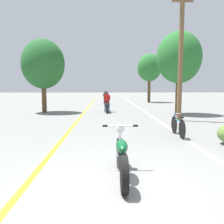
# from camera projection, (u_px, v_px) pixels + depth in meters

# --- Properties ---
(ground_plane) EXTENTS (120.00, 120.00, 0.00)m
(ground_plane) POSITION_uv_depth(u_px,v_px,m) (116.00, 187.00, 4.38)
(ground_plane) COLOR slate
(lane_stripe_center) EXTENTS (0.14, 48.00, 0.01)m
(lane_stripe_center) POSITION_uv_depth(u_px,v_px,m) (84.00, 112.00, 16.69)
(lane_stripe_center) COLOR yellow
(lane_stripe_center) RESTS_ON ground
(lane_stripe_edge) EXTENTS (0.14, 48.00, 0.01)m
(lane_stripe_edge) POSITION_uv_depth(u_px,v_px,m) (145.00, 112.00, 16.80)
(lane_stripe_edge) COLOR white
(lane_stripe_edge) RESTS_ON ground
(utility_pole) EXTENTS (1.10, 0.24, 6.74)m
(utility_pole) POSITION_uv_depth(u_px,v_px,m) (181.00, 55.00, 12.28)
(utility_pole) COLOR brown
(utility_pole) RESTS_ON ground
(roadside_tree_right_near) EXTENTS (2.86, 2.58, 5.30)m
(roadside_tree_right_near) POSITION_uv_depth(u_px,v_px,m) (179.00, 58.00, 15.08)
(roadside_tree_right_near) COLOR #513A23
(roadside_tree_right_near) RESTS_ON ground
(roadside_tree_right_far) EXTENTS (2.64, 2.38, 5.37)m
(roadside_tree_right_far) POSITION_uv_depth(u_px,v_px,m) (149.00, 68.00, 26.22)
(roadside_tree_right_far) COLOR #513A23
(roadside_tree_right_far) RESTS_ON ground
(roadside_tree_left) EXTENTS (2.93, 2.64, 5.02)m
(roadside_tree_left) POSITION_uv_depth(u_px,v_px,m) (43.00, 64.00, 16.15)
(roadside_tree_left) COLOR #513A23
(roadside_tree_left) RESTS_ON ground
(motorcycle_foreground) EXTENTS (0.78, 2.02, 1.01)m
(motorcycle_foreground) POSITION_uv_depth(u_px,v_px,m) (122.00, 156.00, 4.81)
(motorcycle_foreground) COLOR black
(motorcycle_foreground) RESTS_ON ground
(motorcycle_rider_lead) EXTENTS (0.50, 2.12, 1.47)m
(motorcycle_rider_lead) POSITION_uv_depth(u_px,v_px,m) (107.00, 104.00, 16.73)
(motorcycle_rider_lead) COLOR black
(motorcycle_rider_lead) RESTS_ON ground
(motorcycle_rider_far) EXTENTS (0.50, 2.05, 1.34)m
(motorcycle_rider_far) POSITION_uv_depth(u_px,v_px,m) (106.00, 99.00, 23.89)
(motorcycle_rider_far) COLOR black
(motorcycle_rider_far) RESTS_ON ground
(bicycle_parked) EXTENTS (0.44, 1.65, 0.80)m
(bicycle_parked) POSITION_uv_depth(u_px,v_px,m) (178.00, 126.00, 8.79)
(bicycle_parked) COLOR black
(bicycle_parked) RESTS_ON ground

